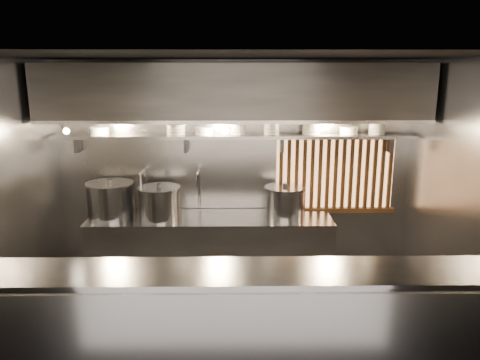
{
  "coord_description": "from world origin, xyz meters",
  "views": [
    {
      "loc": [
        0.01,
        -4.39,
        2.69
      ],
      "look_at": [
        0.07,
        0.55,
        1.51
      ],
      "focal_mm": 35.0,
      "sensor_mm": 36.0,
      "label": 1
    }
  ],
  "objects_px": {
    "pendant_bulb": "(226,131)",
    "stock_pot_mid": "(111,200)",
    "heat_lamp": "(64,126)",
    "stock_pot_right": "(285,201)",
    "stock_pot_left": "(160,203)"
  },
  "relations": [
    {
      "from": "stock_pot_mid",
      "to": "stock_pot_left",
      "type": "bearing_deg",
      "value": -7.51
    },
    {
      "from": "pendant_bulb",
      "to": "stock_pot_right",
      "type": "bearing_deg",
      "value": -3.22
    },
    {
      "from": "heat_lamp",
      "to": "stock_pot_right",
      "type": "distance_m",
      "value": 2.73
    },
    {
      "from": "pendant_bulb",
      "to": "stock_pot_mid",
      "type": "bearing_deg",
      "value": -178.49
    },
    {
      "from": "heat_lamp",
      "to": "stock_pot_left",
      "type": "distance_m",
      "value": 1.4
    },
    {
      "from": "heat_lamp",
      "to": "stock_pot_mid",
      "type": "height_order",
      "value": "heat_lamp"
    },
    {
      "from": "pendant_bulb",
      "to": "stock_pot_right",
      "type": "height_order",
      "value": "pendant_bulb"
    },
    {
      "from": "stock_pot_mid",
      "to": "pendant_bulb",
      "type": "bearing_deg",
      "value": 1.51
    },
    {
      "from": "heat_lamp",
      "to": "stock_pot_left",
      "type": "relative_size",
      "value": 0.57
    },
    {
      "from": "heat_lamp",
      "to": "pendant_bulb",
      "type": "height_order",
      "value": "heat_lamp"
    },
    {
      "from": "pendant_bulb",
      "to": "stock_pot_right",
      "type": "xyz_separation_m",
      "value": [
        0.73,
        -0.04,
        -0.87
      ]
    },
    {
      "from": "heat_lamp",
      "to": "pendant_bulb",
      "type": "bearing_deg",
      "value": 11.0
    },
    {
      "from": "stock_pot_left",
      "to": "stock_pot_mid",
      "type": "bearing_deg",
      "value": 172.49
    },
    {
      "from": "pendant_bulb",
      "to": "stock_pot_mid",
      "type": "height_order",
      "value": "pendant_bulb"
    },
    {
      "from": "pendant_bulb",
      "to": "stock_pot_left",
      "type": "bearing_deg",
      "value": -171.67
    }
  ]
}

